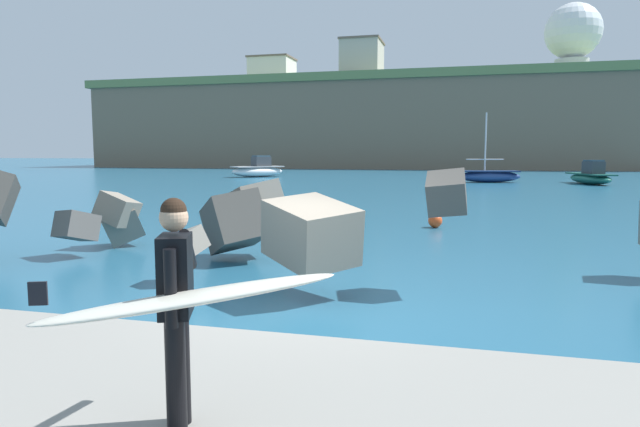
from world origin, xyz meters
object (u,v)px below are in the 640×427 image
object	(u,v)px
boat_near_right	(489,176)
station_building_central	(362,60)
surfer_with_board	(179,300)
boat_mid_centre	(591,176)
station_building_west	(272,73)
boat_mid_left	(258,170)
radar_dome	(573,35)
mooring_buoy_middle	(435,221)

from	to	relation	value
boat_near_right	station_building_central	xyz separation A→B (m)	(-17.80, 41.57, 16.30)
boat_near_right	surfer_with_board	bearing A→B (deg)	-95.40
surfer_with_board	boat_mid_centre	bearing A→B (deg)	74.89
surfer_with_board	station_building_west	size ratio (longest dim) A/B	0.27
boat_mid_left	station_building_west	bearing A→B (deg)	107.58
radar_dome	boat_mid_centre	bearing A→B (deg)	-97.57
boat_mid_centre	mooring_buoy_middle	world-z (taller)	boat_mid_centre
mooring_buoy_middle	radar_dome	distance (m)	80.90
boat_mid_centre	station_building_central	size ratio (longest dim) A/B	0.78
boat_mid_centre	station_building_west	xyz separation A→B (m)	(-43.38, 51.96, 16.12)
boat_mid_left	radar_dome	bearing A→B (deg)	51.02
boat_mid_left	station_building_west	world-z (taller)	station_building_west
surfer_with_board	station_building_west	xyz separation A→B (m)	(-32.10, 93.73, 15.42)
radar_dome	mooring_buoy_middle	bearing A→B (deg)	-102.23
surfer_with_board	boat_near_right	world-z (taller)	boat_near_right
mooring_buoy_middle	station_building_west	world-z (taller)	station_building_west
boat_mid_left	station_building_central	xyz separation A→B (m)	(3.57, 36.74, 16.13)
boat_mid_left	radar_dome	size ratio (longest dim) A/B	0.48
boat_near_right	station_building_west	size ratio (longest dim) A/B	0.71
mooring_buoy_middle	station_building_west	bearing A→B (deg)	112.66
surfer_with_board	boat_near_right	xyz separation A→B (m)	(4.00, 42.38, -0.75)
surfer_with_board	boat_mid_left	bearing A→B (deg)	110.19
boat_mid_centre	radar_dome	xyz separation A→B (m)	(6.50, 48.87, 19.72)
boat_near_right	boat_mid_centre	bearing A→B (deg)	-4.75
boat_near_right	boat_mid_left	bearing A→B (deg)	167.24
boat_mid_left	station_building_west	size ratio (longest dim) A/B	0.70
station_building_central	surfer_with_board	bearing A→B (deg)	-80.67
mooring_buoy_middle	radar_dome	xyz separation A→B (m)	(16.61, 76.59, 20.08)
boat_near_right	mooring_buoy_middle	size ratio (longest dim) A/B	12.48
boat_near_right	radar_dome	distance (m)	53.95
station_building_west	mooring_buoy_middle	bearing A→B (deg)	-67.34
boat_near_right	station_building_central	bearing A→B (deg)	113.17
station_building_west	boat_mid_centre	bearing A→B (deg)	-50.14
radar_dome	station_building_central	bearing A→B (deg)	-168.04
mooring_buoy_middle	radar_dome	world-z (taller)	radar_dome
boat_mid_left	station_building_central	world-z (taller)	station_building_central
surfer_with_board	boat_near_right	size ratio (longest dim) A/B	0.38
boat_mid_centre	mooring_buoy_middle	xyz separation A→B (m)	(-10.11, -27.72, -0.36)
station_building_west	station_building_central	bearing A→B (deg)	-28.11
boat_near_right	mooring_buoy_middle	xyz separation A→B (m)	(-2.83, -28.33, -0.30)
radar_dome	surfer_with_board	bearing A→B (deg)	-101.10
boat_mid_left	mooring_buoy_middle	size ratio (longest dim) A/B	12.32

